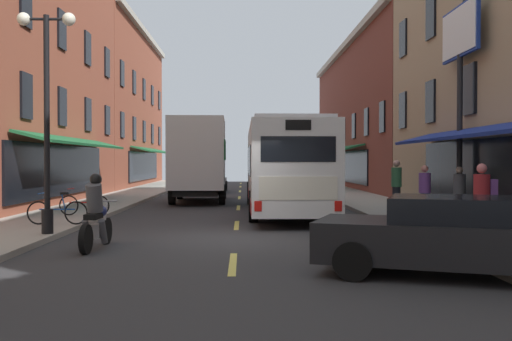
# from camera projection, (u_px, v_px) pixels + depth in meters

# --- Properties ---
(ground_plane) EXTENTS (34.80, 80.00, 0.10)m
(ground_plane) POSITION_uv_depth(u_px,v_px,m) (235.00, 241.00, 14.34)
(ground_plane) COLOR #333335
(lane_centre_dashes) EXTENTS (0.14, 73.90, 0.01)m
(lane_centre_dashes) POSITION_uv_depth(u_px,v_px,m) (235.00, 240.00, 14.09)
(lane_centre_dashes) COLOR #DBCC4C
(lane_centre_dashes) RESTS_ON ground
(sidewalk_right) EXTENTS (3.00, 80.00, 0.14)m
(sidewalk_right) POSITION_uv_depth(u_px,v_px,m) (471.00, 235.00, 14.47)
(sidewalk_right) COLOR #A39E93
(sidewalk_right) RESTS_ON ground
(billboard_sign) EXTENTS (0.40, 2.91, 6.71)m
(billboard_sign) POSITION_uv_depth(u_px,v_px,m) (460.00, 56.00, 18.22)
(billboard_sign) COLOR black
(billboard_sign) RESTS_ON sidewalk_right
(transit_bus) EXTENTS (2.66, 12.07, 3.27)m
(transit_bus) POSITION_uv_depth(u_px,v_px,m) (283.00, 167.00, 21.77)
(transit_bus) COLOR white
(transit_bus) RESTS_ON ground
(box_truck) EXTENTS (2.58, 6.80, 3.83)m
(box_truck) POSITION_uv_depth(u_px,v_px,m) (199.00, 160.00, 27.05)
(box_truck) COLOR white
(box_truck) RESTS_ON ground
(sedan_near) EXTENTS (1.92, 4.45, 1.36)m
(sedan_near) POSITION_uv_depth(u_px,v_px,m) (211.00, 181.00, 35.78)
(sedan_near) COLOR #515154
(sedan_near) RESTS_ON ground
(sedan_mid) EXTENTS (4.89, 3.22, 1.34)m
(sedan_mid) POSITION_uv_depth(u_px,v_px,m) (459.00, 236.00, 9.56)
(sedan_mid) COLOR black
(sedan_mid) RESTS_ON ground
(motorcycle_rider) EXTENTS (0.62, 2.07, 1.66)m
(motorcycle_rider) POSITION_uv_depth(u_px,v_px,m) (96.00, 217.00, 12.60)
(motorcycle_rider) COLOR black
(motorcycle_rider) RESTS_ON ground
(bicycle_near) EXTENTS (1.71, 0.48, 0.91)m
(bicycle_near) POSITION_uv_depth(u_px,v_px,m) (57.00, 212.00, 16.25)
(bicycle_near) COLOR black
(bicycle_near) RESTS_ON sidewalk_left
(bicycle_mid) EXTENTS (1.71, 0.48, 0.91)m
(bicycle_mid) POSITION_uv_depth(u_px,v_px,m) (84.00, 204.00, 18.96)
(bicycle_mid) COLOR black
(bicycle_mid) RESTS_ON sidewalk_left
(pedestrian_near) EXTENTS (0.51, 0.36, 1.73)m
(pedestrian_near) POSITION_uv_depth(u_px,v_px,m) (483.00, 199.00, 13.14)
(pedestrian_near) COLOR #66387F
(pedestrian_near) RESTS_ON sidewalk_right
(pedestrian_mid) EXTENTS (0.36, 0.36, 1.62)m
(pedestrian_mid) POSITION_uv_depth(u_px,v_px,m) (459.00, 192.00, 17.72)
(pedestrian_mid) COLOR #4C4C51
(pedestrian_mid) RESTS_ON sidewalk_right
(pedestrian_far) EXTENTS (0.36, 0.36, 1.82)m
(pedestrian_far) POSITION_uv_depth(u_px,v_px,m) (396.00, 185.00, 20.32)
(pedestrian_far) COLOR black
(pedestrian_far) RESTS_ON sidewalk_right
(pedestrian_rear) EXTENTS (0.36, 0.36, 1.66)m
(pedestrian_rear) POSITION_uv_depth(u_px,v_px,m) (425.00, 191.00, 17.86)
(pedestrian_rear) COLOR navy
(pedestrian_rear) RESTS_ON sidewalk_right
(street_lamp_twin) EXTENTS (1.42, 0.32, 5.43)m
(street_lamp_twin) POSITION_uv_depth(u_px,v_px,m) (47.00, 112.00, 14.17)
(street_lamp_twin) COLOR black
(street_lamp_twin) RESTS_ON sidewalk_left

